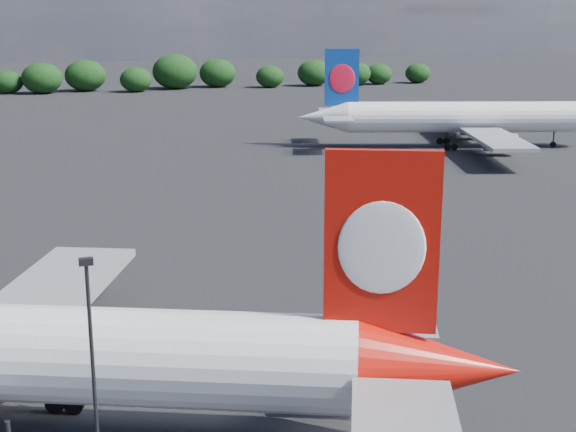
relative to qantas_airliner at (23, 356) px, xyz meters
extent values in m
plane|color=black|center=(0.10, 57.41, -4.52)|extent=(500.00, 500.00, 0.00)
cone|color=red|center=(18.53, -7.18, 0.15)|extent=(8.65, 7.05, 4.67)
cube|color=red|center=(15.92, -6.17, 6.12)|extent=(4.96, 2.29, 8.40)
ellipsoid|color=white|center=(15.82, -6.43, 5.95)|extent=(3.72, 1.59, 4.29)
ellipsoid|color=white|center=(16.03, -5.91, 5.95)|extent=(3.72, 1.59, 4.29)
cube|color=#93949A|center=(14.94, -11.29, 0.52)|extent=(5.94, 6.74, 0.28)
cube|color=#93949A|center=(18.65, -1.72, 0.52)|extent=(5.94, 6.74, 0.28)
cube|color=#93949A|center=(1.16, 12.56, -1.35)|extent=(12.40, 19.60, 0.51)
cylinder|color=black|center=(1.27, 2.51, -3.12)|extent=(0.34, 0.34, 2.33)
cylinder|color=black|center=(1.27, 2.51, -4.01)|extent=(1.11, 0.76, 1.03)
cylinder|color=black|center=(2.23, 2.14, -4.01)|extent=(1.11, 0.76, 1.03)
cylinder|color=white|center=(62.67, 72.71, 0.21)|extent=(35.90, 13.96, 4.73)
cone|color=white|center=(41.69, 78.40, 0.21)|extent=(8.53, 6.54, 4.73)
cube|color=#0D3995|center=(44.43, 77.66, 6.26)|extent=(5.14, 1.82, 8.51)
ellipsoid|color=red|center=(44.35, 77.39, 6.09)|extent=(3.88, 1.22, 4.35)
ellipsoid|color=red|center=(44.50, 77.93, 6.09)|extent=(3.88, 1.22, 4.35)
cube|color=#93949A|center=(42.15, 72.89, 0.58)|extent=(5.59, 6.59, 0.28)
cube|color=#93949A|center=(44.88, 82.93, 0.58)|extent=(5.59, 6.59, 0.28)
cube|color=#93949A|center=(61.28, 60.36, -1.31)|extent=(10.88, 19.85, 0.52)
cube|color=#93949A|center=(67.71, 84.08, -1.31)|extent=(10.88, 19.85, 0.52)
cylinder|color=#93949A|center=(64.34, 64.43, -2.53)|extent=(5.23, 3.70, 2.55)
cube|color=#93949A|center=(64.34, 64.43, -1.87)|extent=(2.08, 0.82, 1.13)
cylinder|color=#93949A|center=(68.30, 79.02, -2.53)|extent=(5.23, 3.70, 2.55)
cube|color=#93949A|center=(68.30, 79.02, -1.87)|extent=(2.08, 0.82, 1.13)
cylinder|color=black|center=(60.11, 70.47, -3.10)|extent=(0.32, 0.32, 2.36)
cylinder|color=black|center=(60.11, 70.47, -4.00)|extent=(1.11, 0.68, 1.04)
cylinder|color=black|center=(59.10, 70.74, -4.00)|extent=(1.11, 0.68, 1.04)
cylinder|color=black|center=(61.59, 75.94, -3.10)|extent=(0.32, 0.32, 2.36)
cylinder|color=black|center=(61.59, 75.94, -4.00)|extent=(1.11, 0.68, 1.04)
cylinder|color=black|center=(60.59, 76.22, -4.00)|extent=(1.11, 0.68, 1.04)
cylinder|color=black|center=(76.36, 69.00, -3.15)|extent=(0.28, 0.28, 2.36)
cylinder|color=black|center=(76.36, 69.00, -4.09)|extent=(0.91, 0.54, 0.85)
cylinder|color=black|center=(3.07, -7.64, 1.08)|extent=(0.16, 0.16, 11.21)
cube|color=black|center=(3.07, -7.64, 6.84)|extent=(0.55, 0.30, 0.28)
cube|color=gold|center=(12.10, 179.41, -0.52)|extent=(5.00, 0.30, 3.00)
cylinder|color=gray|center=(12.10, 179.41, -3.27)|extent=(0.30, 0.30, 2.50)
ellipsoid|color=black|center=(-8.73, 178.84, -1.61)|extent=(7.56, 6.40, 5.82)
ellipsoid|color=black|center=(-0.30, 176.40, -0.61)|extent=(10.17, 8.60, 7.82)
ellipsoid|color=black|center=(10.52, 179.79, -0.45)|extent=(10.59, 8.96, 8.15)
ellipsoid|color=black|center=(22.91, 173.96, -1.35)|extent=(8.24, 6.97, 6.33)
ellipsoid|color=black|center=(33.93, 179.35, 0.15)|extent=(12.14, 10.28, 9.34)
ellipsoid|color=black|center=(45.87, 181.19, -0.64)|extent=(10.10, 8.55, 7.77)
ellipsoid|color=black|center=(59.40, 176.15, -1.52)|extent=(7.79, 6.59, 5.99)
ellipsoid|color=black|center=(72.45, 177.28, -0.90)|extent=(9.42, 7.97, 7.24)
ellipsoid|color=black|center=(84.20, 175.63, -1.19)|extent=(8.65, 7.32, 6.66)
ellipsoid|color=black|center=(91.80, 176.99, -1.59)|extent=(7.61, 6.44, 5.85)
ellipsoid|color=black|center=(104.30, 177.76, -1.65)|extent=(7.46, 6.31, 5.74)
camera|label=1|loc=(2.34, -37.93, 16.20)|focal=50.00mm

